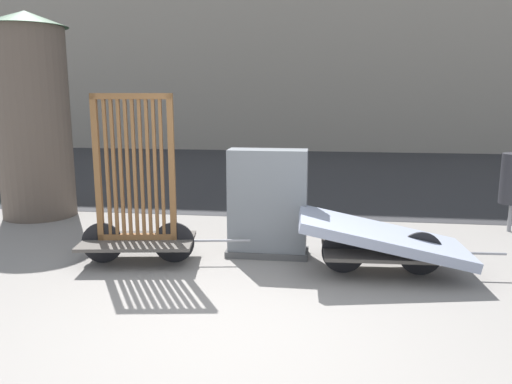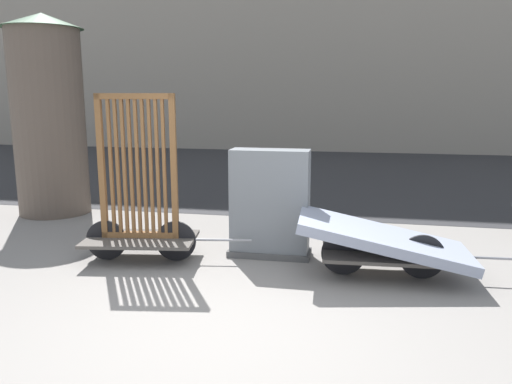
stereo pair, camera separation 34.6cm
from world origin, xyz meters
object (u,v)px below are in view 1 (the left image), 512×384
Objects in this scene: bike_cart_with_bedframe at (137,208)px; advertising_column at (33,115)px; bike_cart_with_mattress at (383,239)px; utility_cabinet at (268,207)px.

advertising_column is at bearing 131.61° from bike_cart_with_bedframe.
bike_cart_with_bedframe is at bearing 177.00° from bike_cart_with_mattress.
utility_cabinet is 0.41× the size of advertising_column.
bike_cart_with_mattress is 5.97m from advertising_column.
bike_cart_with_bedframe reaches higher than utility_cabinet.
advertising_column is (-2.54, 2.11, 1.00)m from bike_cart_with_bedframe.
bike_cart_with_mattress is (2.89, -0.00, -0.28)m from bike_cart_with_bedframe.
utility_cabinet reaches higher than bike_cart_with_mattress.
utility_cabinet is at bearing 157.57° from bike_cart_with_mattress.
utility_cabinet is at bearing 8.84° from bike_cart_with_bedframe.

